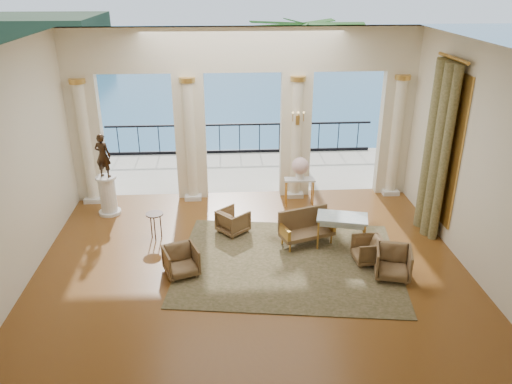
{
  "coord_description": "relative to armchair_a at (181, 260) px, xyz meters",
  "views": [
    {
      "loc": [
        -0.47,
        -8.93,
        5.69
      ],
      "look_at": [
        0.13,
        0.6,
        1.49
      ],
      "focal_mm": 35.0,
      "sensor_mm": 36.0,
      "label": 1
    }
  ],
  "objects": [
    {
      "name": "armchair_a",
      "position": [
        0.0,
        0.0,
        0.0
      ],
      "size": [
        0.82,
        0.79,
        0.67
      ],
      "primitive_type": "imported",
      "rotation": [
        0.0,
        0.0,
        0.35
      ],
      "color": "#44321A",
      "rests_on": "ground"
    },
    {
      "name": "armchair_c",
      "position": [
        3.94,
        0.23,
        -0.02
      ],
      "size": [
        0.59,
        0.63,
        0.62
      ],
      "primitive_type": "imported",
      "rotation": [
        0.0,
        0.0,
        -1.52
      ],
      "color": "#44321A",
      "rests_on": "ground"
    },
    {
      "name": "statue",
      "position": [
        -2.06,
        2.96,
        1.25
      ],
      "size": [
        0.47,
        0.38,
        1.11
      ],
      "primitive_type": "imported",
      "rotation": [
        0.0,
        0.0,
        2.83
      ],
      "color": "black",
      "rests_on": "pedestal"
    },
    {
      "name": "curtain",
      "position": [
        5.73,
        1.61,
        1.69
      ],
      "size": [
        0.33,
        1.4,
        4.09
      ],
      "color": "brown",
      "rests_on": "ground"
    },
    {
      "name": "arcade",
      "position": [
        1.44,
        3.93,
        2.25
      ],
      "size": [
        9.0,
        0.56,
        4.5
      ],
      "color": "#F8EBC8",
      "rests_on": "ground"
    },
    {
      "name": "settee",
      "position": [
        2.73,
        1.14,
        0.07
      ],
      "size": [
        1.33,
        0.89,
        0.81
      ],
      "rotation": [
        0.0,
        0.0,
        0.33
      ],
      "color": "#44321A",
      "rests_on": "ground"
    },
    {
      "name": "urn",
      "position": [
        2.88,
        3.16,
        0.76
      ],
      "size": [
        0.44,
        0.44,
        0.58
      ],
      "color": "white",
      "rests_on": "console_table"
    },
    {
      "name": "armchair_b",
      "position": [
        4.29,
        -0.37,
        0.02
      ],
      "size": [
        0.83,
        0.8,
        0.71
      ],
      "primitive_type": "imported",
      "rotation": [
        0.0,
        0.0,
        -0.26
      ],
      "color": "#44321A",
      "rests_on": "ground"
    },
    {
      "name": "pedestal",
      "position": [
        -2.06,
        2.96,
        0.16
      ],
      "size": [
        0.56,
        0.56,
        1.03
      ],
      "color": "silver",
      "rests_on": "ground"
    },
    {
      "name": "console_table",
      "position": [
        2.88,
        3.16,
        0.29
      ],
      "size": [
        0.8,
        0.33,
        0.75
      ],
      "rotation": [
        0.0,
        0.0,
        -0.03
      ],
      "color": "silver",
      "rests_on": "ground"
    },
    {
      "name": "game_table",
      "position": [
        3.51,
        0.91,
        0.35
      ],
      "size": [
        1.22,
        0.85,
        0.76
      ],
      "rotation": [
        0.0,
        0.0,
        -0.25
      ],
      "color": "#9DBBC6",
      "rests_on": "ground"
    },
    {
      "name": "balustrade",
      "position": [
        1.44,
        7.51,
        0.08
      ],
      "size": [
        9.0,
        0.06,
        1.03
      ],
      "color": "black",
      "rests_on": "terrace"
    },
    {
      "name": "headland",
      "position": [
        -28.56,
        70.11,
        -3.33
      ],
      "size": [
        22.0,
        18.0,
        6.0
      ],
      "primitive_type": "cube",
      "color": "black",
      "rests_on": "sea"
    },
    {
      "name": "armchair_d",
      "position": [
        1.1,
        1.74,
        -0.02
      ],
      "size": [
        0.84,
        0.84,
        0.63
      ],
      "primitive_type": "imported",
      "rotation": [
        0.0,
        0.0,
        2.3
      ],
      "color": "#44321A",
      "rests_on": "ground"
    },
    {
      "name": "side_table",
      "position": [
        -0.7,
        1.54,
        0.23
      ],
      "size": [
        0.4,
        0.4,
        0.65
      ],
      "color": "black",
      "rests_on": "ground"
    },
    {
      "name": "palm_tree",
      "position": [
        3.44,
        6.71,
        3.76
      ],
      "size": [
        2.0,
        2.0,
        4.5
      ],
      "color": "#4C3823",
      "rests_on": "terrace"
    },
    {
      "name": "floor",
      "position": [
        1.44,
        0.11,
        -0.33
      ],
      "size": [
        9.0,
        9.0,
        0.0
      ],
      "primitive_type": "plane",
      "color": "#532914",
      "rests_on": "ground"
    },
    {
      "name": "window_frame",
      "position": [
        5.91,
        1.61,
        1.77
      ],
      "size": [
        0.04,
        1.6,
        3.4
      ],
      "primitive_type": "cube",
      "color": "gold",
      "rests_on": "room_walls"
    },
    {
      "name": "sea",
      "position": [
        1.44,
        60.11,
        -6.33
      ],
      "size": [
        160.0,
        160.0,
        0.0
      ],
      "primitive_type": "plane",
      "color": "#1D5788",
      "rests_on": "ground"
    },
    {
      "name": "terrace",
      "position": [
        1.44,
        5.91,
        -0.38
      ],
      "size": [
        10.0,
        3.6,
        0.1
      ],
      "primitive_type": "cube",
      "color": "#BBB49D",
      "rests_on": "ground"
    },
    {
      "name": "room_walls",
      "position": [
        1.44,
        -1.01,
        2.55
      ],
      "size": [
        9.0,
        9.0,
        9.0
      ],
      "color": "beige",
      "rests_on": "ground"
    },
    {
      "name": "rug",
      "position": [
        2.25,
        0.29,
        -0.32
      ],
      "size": [
        5.1,
        4.22,
        0.02
      ],
      "primitive_type": "cube",
      "rotation": [
        0.0,
        0.0,
        -0.14
      ],
      "color": "#303519",
      "rests_on": "ground"
    },
    {
      "name": "wall_sconce",
      "position": [
        2.84,
        3.62,
        1.89
      ],
      "size": [
        0.3,
        0.11,
        0.33
      ],
      "color": "gold",
      "rests_on": "arcade"
    }
  ]
}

